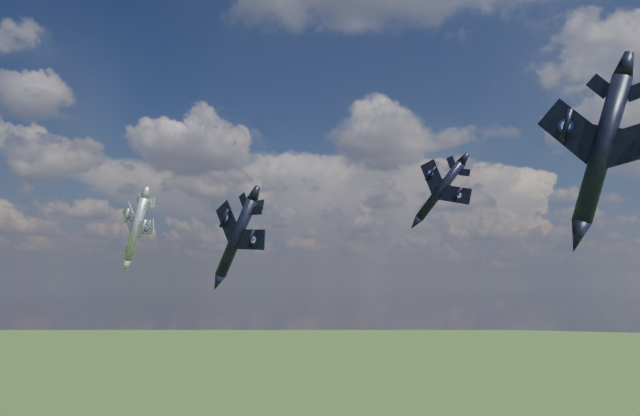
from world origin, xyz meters
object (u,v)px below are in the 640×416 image
(jet_high_navy, at_px, (440,191))
(jet_right_navy, at_px, (602,150))
(jet_lead_navy, at_px, (236,237))
(jet_left_silver, at_px, (136,229))

(jet_high_navy, bearing_deg, jet_right_navy, -54.03)
(jet_right_navy, height_order, jet_high_navy, jet_high_navy)
(jet_lead_navy, relative_size, jet_high_navy, 1.06)
(jet_right_navy, bearing_deg, jet_left_silver, 174.89)
(jet_high_navy, height_order, jet_left_silver, jet_high_navy)
(jet_right_navy, relative_size, jet_high_navy, 1.07)
(jet_high_navy, xyz_separation_m, jet_left_silver, (-43.98, -11.71, -5.42))
(jet_lead_navy, relative_size, jet_right_navy, 0.99)
(jet_right_navy, distance_m, jet_left_silver, 68.87)
(jet_lead_navy, bearing_deg, jet_left_silver, 177.29)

